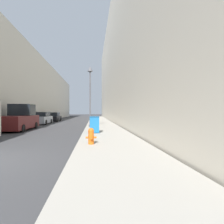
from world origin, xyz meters
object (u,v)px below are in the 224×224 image
at_px(trash_bin, 94,124).
at_px(fire_hydrant, 91,136).
at_px(lamppost, 90,85).
at_px(pickup_truck, 19,119).
at_px(parked_sedan_far, 54,117).
at_px(parked_sedan_near, 42,119).

bearing_deg(trash_bin, fire_hydrant, -92.26).
relative_size(fire_hydrant, trash_bin, 0.65).
height_order(trash_bin, lamppost, lamppost).
distance_m(pickup_truck, parked_sedan_far, 14.14).
bearing_deg(fire_hydrant, parked_sedan_far, 106.54).
distance_m(trash_bin, parked_sedan_far, 19.40).
height_order(fire_hydrant, trash_bin, trash_bin).
xyz_separation_m(trash_bin, parked_sedan_far, (-6.86, 18.15, -0.06)).
relative_size(fire_hydrant, parked_sedan_far, 0.18).
relative_size(fire_hydrant, pickup_truck, 0.15).
bearing_deg(pickup_truck, fire_hydrant, -51.53).
relative_size(fire_hydrant, lamppost, 0.13).
bearing_deg(parked_sedan_near, pickup_truck, -89.22).
distance_m(fire_hydrant, lamppost, 9.89).
xyz_separation_m(fire_hydrant, parked_sedan_near, (-6.76, 15.81, 0.19)).
bearing_deg(fire_hydrant, pickup_truck, 128.47).
distance_m(lamppost, parked_sedan_near, 9.98).
bearing_deg(pickup_truck, parked_sedan_far, 90.11).
relative_size(lamppost, parked_sedan_near, 1.35).
height_order(fire_hydrant, parked_sedan_far, parked_sedan_far).
bearing_deg(lamppost, parked_sedan_near, 134.36).
bearing_deg(trash_bin, parked_sedan_near, 121.24).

